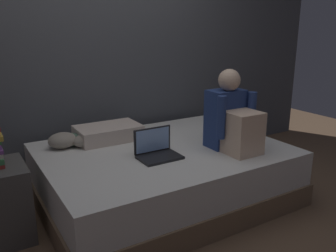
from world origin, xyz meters
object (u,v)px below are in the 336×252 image
(bed, at_px, (163,174))
(person_sitting, at_px, (232,120))
(clothes_pile, at_px, (70,140))
(laptop, at_px, (157,150))
(pillow, at_px, (108,133))

(bed, distance_m, person_sitting, 0.74)
(bed, xyz_separation_m, clothes_pile, (-0.66, 0.43, 0.29))
(bed, relative_size, laptop, 6.25)
(laptop, distance_m, clothes_pile, 0.77)
(person_sitting, height_order, laptop, person_sitting)
(bed, relative_size, clothes_pile, 5.31)
(person_sitting, distance_m, clothes_pile, 1.36)
(person_sitting, distance_m, pillow, 1.10)
(person_sitting, bearing_deg, bed, 147.05)
(laptop, bearing_deg, bed, 46.00)
(bed, height_order, laptop, laptop)
(pillow, distance_m, clothes_pile, 0.35)
(person_sitting, xyz_separation_m, clothes_pile, (-1.13, 0.73, -0.19))
(bed, xyz_separation_m, laptop, (-0.15, -0.15, 0.29))
(bed, height_order, pillow, pillow)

